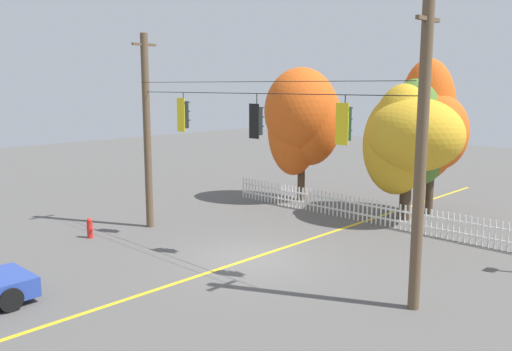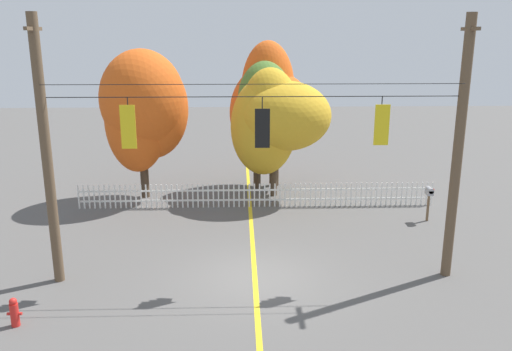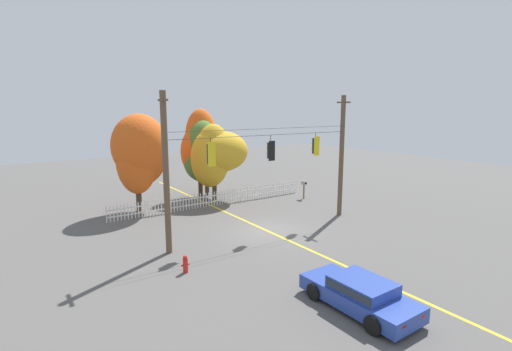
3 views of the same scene
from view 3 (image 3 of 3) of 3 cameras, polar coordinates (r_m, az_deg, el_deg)
name	(u,v)px [view 3 (image 3 of 3)]	position (r m, az deg, el deg)	size (l,w,h in m)	color
ground	(267,231)	(22.44, 1.67, -8.35)	(80.00, 80.00, 0.00)	#565451
lane_centerline_stripe	(267,231)	(22.43, 1.67, -8.34)	(0.16, 36.00, 0.01)	gold
signal_support_span	(267,163)	(21.50, 1.73, 1.90)	(12.37, 1.10, 7.94)	brown
traffic_signal_westbound_side	(211,154)	(19.51, -6.87, 3.25)	(0.43, 0.38, 1.46)	black
traffic_signal_northbound_primary	(271,151)	(21.53, 2.22, 3.79)	(0.43, 0.38, 1.46)	black
traffic_signal_eastbound_side	(315,146)	(23.73, 8.97, 4.46)	(0.43, 0.38, 1.40)	black
white_picket_fence	(216,198)	(28.11, -6.12, -3.46)	(15.55, 0.06, 1.06)	white
autumn_maple_near_fence	(140,151)	(26.90, -17.13, 3.51)	(3.84, 3.63, 6.77)	#473828
autumn_maple_mid	(203,155)	(30.29, -8.03, 3.15)	(3.03, 2.91, 6.19)	#473828
autumn_oak_far_east	(216,154)	(29.11, -6.09, 3.24)	(4.50, 3.57, 5.96)	#473828
autumn_maple_far_west	(204,147)	(30.75, -7.86, 4.25)	(3.91, 2.93, 7.09)	#473828
parked_car	(360,293)	(14.59, 15.43, -16.74)	(2.02, 4.38, 1.15)	#28429E
fire_hydrant	(185,264)	(17.23, -10.63, -13.00)	(0.38, 0.22, 0.80)	red
roadside_mailbox	(304,184)	(30.20, 7.27, -1.31)	(0.25, 0.44, 1.43)	brown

